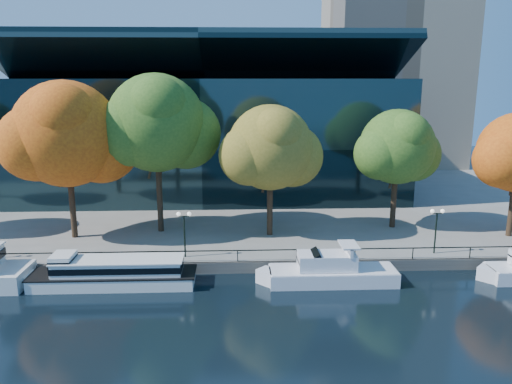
{
  "coord_description": "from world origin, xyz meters",
  "views": [
    {
      "loc": [
        -0.09,
        -36.54,
        16.23
      ],
      "look_at": [
        1.75,
        8.0,
        5.89
      ],
      "focal_mm": 35.0,
      "sensor_mm": 36.0,
      "label": 1
    }
  ],
  "objects_px": {
    "tree_4": "(399,148)",
    "cruiser_near": "(327,271)",
    "tour_boat": "(109,272)",
    "lamp_2": "(437,221)",
    "tree_2": "(158,125)",
    "tree_3": "(272,149)",
    "tree_1": "(68,136)",
    "lamp_1": "(184,224)"
  },
  "relations": [
    {
      "from": "tour_boat",
      "to": "tree_3",
      "type": "xyz_separation_m",
      "value": [
        13.57,
        9.45,
        8.33
      ]
    },
    {
      "from": "tree_3",
      "to": "lamp_1",
      "type": "height_order",
      "value": "tree_3"
    },
    {
      "from": "tour_boat",
      "to": "tree_1",
      "type": "bearing_deg",
      "value": 119.69
    },
    {
      "from": "tree_3",
      "to": "tree_4",
      "type": "distance_m",
      "value": 13.07
    },
    {
      "from": "lamp_2",
      "to": "tree_2",
      "type": "bearing_deg",
      "value": 163.18
    },
    {
      "from": "lamp_1",
      "to": "tree_2",
      "type": "bearing_deg",
      "value": 111.57
    },
    {
      "from": "lamp_1",
      "to": "cruiser_near",
      "type": "bearing_deg",
      "value": -18.01
    },
    {
      "from": "tree_4",
      "to": "lamp_1",
      "type": "bearing_deg",
      "value": -159.04
    },
    {
      "from": "cruiser_near",
      "to": "tree_4",
      "type": "xyz_separation_m",
      "value": [
        9.1,
        11.77,
        8.18
      ]
    },
    {
      "from": "tree_2",
      "to": "lamp_2",
      "type": "distance_m",
      "value": 27.1
    },
    {
      "from": "cruiser_near",
      "to": "lamp_1",
      "type": "relative_size",
      "value": 2.8
    },
    {
      "from": "cruiser_near",
      "to": "lamp_2",
      "type": "bearing_deg",
      "value": 20.45
    },
    {
      "from": "tour_boat",
      "to": "tree_4",
      "type": "bearing_deg",
      "value": 23.56
    },
    {
      "from": "cruiser_near",
      "to": "lamp_2",
      "type": "xyz_separation_m",
      "value": [
        10.21,
        3.8,
        2.96
      ]
    },
    {
      "from": "tree_3",
      "to": "lamp_1",
      "type": "distance_m",
      "value": 11.28
    },
    {
      "from": "tour_boat",
      "to": "cruiser_near",
      "type": "height_order",
      "value": "cruiser_near"
    },
    {
      "from": "tree_2",
      "to": "tree_3",
      "type": "bearing_deg",
      "value": -8.57
    },
    {
      "from": "tree_3",
      "to": "lamp_1",
      "type": "xyz_separation_m",
      "value": [
        -7.91,
        -5.88,
        -5.5
      ]
    },
    {
      "from": "tour_boat",
      "to": "lamp_1",
      "type": "height_order",
      "value": "lamp_1"
    },
    {
      "from": "tree_1",
      "to": "tour_boat",
      "type": "bearing_deg",
      "value": -60.31
    },
    {
      "from": "tour_boat",
      "to": "tree_1",
      "type": "xyz_separation_m",
      "value": [
        -5.4,
        9.47,
        9.68
      ]
    },
    {
      "from": "cruiser_near",
      "to": "tree_3",
      "type": "bearing_deg",
      "value": 111.4
    },
    {
      "from": "cruiser_near",
      "to": "tree_1",
      "type": "relative_size",
      "value": 0.75
    },
    {
      "from": "tour_boat",
      "to": "cruiser_near",
      "type": "bearing_deg",
      "value": -0.76
    },
    {
      "from": "tree_4",
      "to": "cruiser_near",
      "type": "bearing_deg",
      "value": -127.7
    },
    {
      "from": "tree_3",
      "to": "lamp_1",
      "type": "relative_size",
      "value": 3.16
    },
    {
      "from": "cruiser_near",
      "to": "tree_4",
      "type": "distance_m",
      "value": 16.98
    },
    {
      "from": "tree_2",
      "to": "lamp_2",
      "type": "bearing_deg",
      "value": -16.82
    },
    {
      "from": "cruiser_near",
      "to": "tree_2",
      "type": "height_order",
      "value": "tree_2"
    },
    {
      "from": "tree_2",
      "to": "lamp_1",
      "type": "height_order",
      "value": "tree_2"
    },
    {
      "from": "cruiser_near",
      "to": "lamp_2",
      "type": "height_order",
      "value": "lamp_2"
    },
    {
      "from": "tree_4",
      "to": "lamp_2",
      "type": "relative_size",
      "value": 3.01
    },
    {
      "from": "tour_boat",
      "to": "tree_4",
      "type": "relative_size",
      "value": 1.17
    },
    {
      "from": "cruiser_near",
      "to": "lamp_2",
      "type": "relative_size",
      "value": 2.8
    },
    {
      "from": "lamp_2",
      "to": "tree_4",
      "type": "bearing_deg",
      "value": 97.9
    },
    {
      "from": "tree_1",
      "to": "tree_2",
      "type": "distance_m",
      "value": 8.3
    },
    {
      "from": "tree_1",
      "to": "tree_4",
      "type": "relative_size",
      "value": 1.24
    },
    {
      "from": "tour_boat",
      "to": "tree_2",
      "type": "xyz_separation_m",
      "value": [
        2.7,
        11.09,
        10.53
      ]
    },
    {
      "from": "tour_boat",
      "to": "tree_3",
      "type": "distance_m",
      "value": 18.52
    },
    {
      "from": "tree_4",
      "to": "lamp_2",
      "type": "distance_m",
      "value": 9.59
    },
    {
      "from": "tree_4",
      "to": "tour_boat",
      "type": "bearing_deg",
      "value": -156.44
    },
    {
      "from": "tour_boat",
      "to": "cruiser_near",
      "type": "xyz_separation_m",
      "value": [
        17.37,
        -0.23,
        -0.13
      ]
    }
  ]
}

